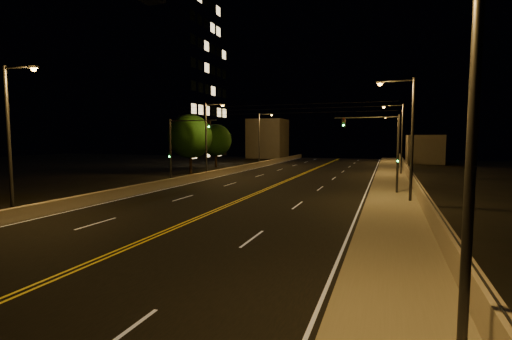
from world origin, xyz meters
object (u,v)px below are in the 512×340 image
(tree_0, at_px, (190,136))
(traffic_signal_left, at_px, (179,144))
(streetlight_0, at_px, (456,117))
(streetlight_4, at_px, (12,131))
(tree_1, at_px, (216,140))
(streetlight_1, at_px, (408,132))
(streetlight_6, at_px, (261,135))
(streetlight_2, at_px, (400,134))
(traffic_signal_right, at_px, (385,145))
(streetlight_3, at_px, (396,136))
(streetlight_5, at_px, (208,134))
(building_tower, at_px, (153,83))

(tree_0, bearing_deg, traffic_signal_left, -65.56)
(streetlight_0, bearing_deg, streetlight_4, 161.80)
(streetlight_4, distance_m, traffic_signal_left, 16.12)
(tree_1, bearing_deg, tree_0, -81.62)
(streetlight_1, height_order, streetlight_6, same)
(streetlight_2, distance_m, traffic_signal_left, 26.45)
(streetlight_4, height_order, traffic_signal_right, streetlight_4)
(tree_1, bearing_deg, traffic_signal_left, -73.22)
(streetlight_0, distance_m, streetlight_2, 39.96)
(streetlight_3, bearing_deg, streetlight_2, -90.00)
(streetlight_1, bearing_deg, streetlight_5, 150.54)
(traffic_signal_right, height_order, tree_1, tree_1)
(streetlight_1, height_order, tree_0, streetlight_1)
(tree_1, bearing_deg, streetlight_1, -43.23)
(streetlight_2, bearing_deg, streetlight_0, -90.00)
(tree_1, bearing_deg, streetlight_5, -67.64)
(streetlight_6, xyz_separation_m, tree_1, (-5.39, -6.14, -0.78))
(streetlight_0, distance_m, streetlight_6, 55.01)
(streetlight_1, xyz_separation_m, building_tower, (-43.40, 32.62, 9.90))
(streetlight_0, height_order, streetlight_1, same)
(streetlight_0, relative_size, streetlight_5, 1.00)
(traffic_signal_left, bearing_deg, tree_1, 106.78)
(streetlight_5, distance_m, building_tower, 31.66)
(streetlight_6, bearing_deg, streetlight_5, -90.00)
(tree_0, relative_size, tree_1, 1.13)
(building_tower, bearing_deg, streetlight_6, -3.32)
(streetlight_6, relative_size, building_tower, 0.28)
(streetlight_4, height_order, tree_0, streetlight_4)
(streetlight_3, bearing_deg, building_tower, -164.42)
(streetlight_1, bearing_deg, streetlight_3, 90.00)
(streetlight_2, xyz_separation_m, tree_0, (-25.24, -6.11, -0.22))
(streetlight_6, distance_m, traffic_signal_right, 34.05)
(streetlight_1, height_order, traffic_signal_left, streetlight_1)
(traffic_signal_left, distance_m, tree_1, 22.39)
(streetlight_2, height_order, streetlight_3, same)
(streetlight_6, height_order, building_tower, building_tower)
(tree_0, bearing_deg, tree_1, 98.38)
(streetlight_5, relative_size, traffic_signal_left, 1.34)
(tree_1, bearing_deg, streetlight_0, -58.95)
(streetlight_0, bearing_deg, streetlight_5, 124.28)
(streetlight_2, relative_size, streetlight_6, 1.00)
(traffic_signal_left, bearing_deg, traffic_signal_right, 0.00)
(building_tower, xyz_separation_m, tree_1, (16.59, -7.41, -10.68))
(streetlight_5, distance_m, tree_1, 14.19)
(streetlight_5, height_order, tree_0, streetlight_5)
(streetlight_4, bearing_deg, streetlight_0, -18.20)
(streetlight_0, xyz_separation_m, tree_0, (-25.24, 33.86, -0.22))
(streetlight_5, xyz_separation_m, tree_0, (-3.82, 2.44, -0.22))
(streetlight_3, bearing_deg, streetlight_0, -90.00)
(building_tower, distance_m, tree_1, 21.08)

